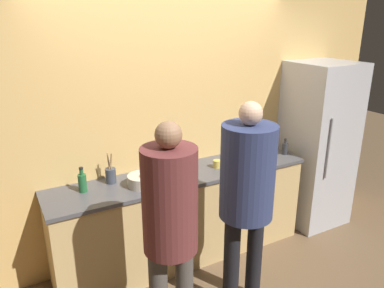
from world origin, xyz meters
TOP-DOWN VIEW (x-y plane):
  - ground_plane at (0.00, 0.00)m, footprint 14.00×14.00m
  - wall_back at (0.00, 0.61)m, footprint 5.20×0.06m
  - counter at (0.00, 0.33)m, footprint 2.54×0.59m
  - refrigerator at (1.69, 0.27)m, footprint 0.67×0.67m
  - person_left at (-0.56, -0.60)m, footprint 0.37×0.37m
  - person_center at (0.13, -0.50)m, footprint 0.42×0.42m
  - fruit_bowl at (-0.43, 0.25)m, footprint 0.26×0.26m
  - utensil_crock at (-0.65, 0.44)m, footprint 0.09×0.09m
  - bottle_green at (-0.91, 0.38)m, footprint 0.07×0.07m
  - bottle_clear at (0.82, 0.28)m, footprint 0.06×0.06m
  - bottle_dark at (1.20, 0.26)m, footprint 0.06×0.06m
  - cup_yellow at (0.36, 0.29)m, footprint 0.08×0.08m

SIDE VIEW (x-z plane):
  - ground_plane at x=0.00m, z-range 0.00..0.00m
  - counter at x=0.00m, z-range 0.00..0.91m
  - refrigerator at x=1.69m, z-range 0.00..1.86m
  - cup_yellow at x=0.36m, z-range 0.91..0.98m
  - fruit_bowl at x=-0.43m, z-range 0.89..1.03m
  - bottle_dark at x=1.20m, z-range 0.89..1.06m
  - utensil_crock at x=-0.65m, z-range 0.84..1.12m
  - bottle_clear at x=0.82m, z-range 0.89..1.09m
  - bottle_green at x=-0.91m, z-range 0.88..1.11m
  - person_left at x=-0.56m, z-range 0.18..1.90m
  - person_center at x=0.13m, z-range 0.21..1.96m
  - wall_back at x=0.00m, z-range 0.00..2.60m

